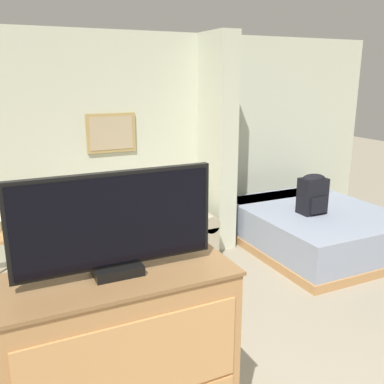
% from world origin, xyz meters
% --- Properties ---
extents(wall_back, '(6.92, 0.16, 2.60)m').
position_xyz_m(wall_back, '(-0.00, 3.72, 1.29)').
color(wall_back, beige).
rests_on(wall_back, ground_plane).
extents(wall_partition_pillar, '(0.24, 0.64, 2.60)m').
position_xyz_m(wall_partition_pillar, '(0.85, 3.34, 1.30)').
color(wall_partition_pillar, beige).
rests_on(wall_partition_pillar, ground_plane).
extents(couch, '(2.01, 0.84, 0.85)m').
position_xyz_m(couch, '(-0.39, 3.24, 0.31)').
color(couch, tan).
rests_on(couch, ground_plane).
extents(coffee_table, '(0.60, 0.47, 0.39)m').
position_xyz_m(coffee_table, '(-0.41, 2.26, 0.34)').
color(coffee_table, '#B27F4C').
rests_on(coffee_table, ground_plane).
extents(side_table, '(0.45, 0.45, 0.54)m').
position_xyz_m(side_table, '(-1.61, 3.25, 0.45)').
color(side_table, '#B27F4C').
rests_on(side_table, ground_plane).
extents(table_lamp, '(0.34, 0.34, 0.40)m').
position_xyz_m(table_lamp, '(-1.61, 3.25, 0.81)').
color(table_lamp, tan).
rests_on(table_lamp, side_table).
extents(tv_dresser, '(1.20, 0.52, 1.14)m').
position_xyz_m(tv_dresser, '(-1.17, 0.65, 0.57)').
color(tv_dresser, '#B27F4C').
rests_on(tv_dresser, ground_plane).
extents(tv, '(1.00, 0.16, 0.53)m').
position_xyz_m(tv, '(-1.17, 0.65, 1.41)').
color(tv, black).
rests_on(tv, tv_dresser).
extents(bed, '(1.67, 1.98, 0.50)m').
position_xyz_m(bed, '(1.88, 2.64, 0.25)').
color(bed, '#B27F4C').
rests_on(bed, ground_plane).
extents(backpack, '(0.31, 0.25, 0.48)m').
position_xyz_m(backpack, '(1.72, 2.52, 0.75)').
color(backpack, black).
rests_on(backpack, bed).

